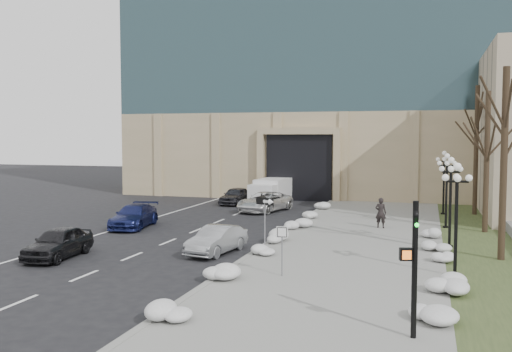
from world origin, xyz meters
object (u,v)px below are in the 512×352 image
at_px(car_c, 134,216).
at_px(lamppost_c, 447,180).
at_px(car_d, 265,202).
at_px(car_e, 236,196).
at_px(traffic_signal, 413,272).
at_px(keep_sign, 282,240).
at_px(lamppost_d, 444,174).
at_px(box_truck, 273,191).
at_px(lamppost_a, 456,204).
at_px(lamppost_b, 451,190).
at_px(car_b, 217,240).
at_px(car_a, 58,243).
at_px(one_way_sign, 268,208).
at_px(pedestrian, 381,213).

xyz_separation_m(car_c, lamppost_c, (19.07, 5.03, 2.35)).
distance_m(car_c, car_d, 11.50).
relative_size(car_e, traffic_signal, 1.07).
relative_size(keep_sign, lamppost_d, 0.45).
bearing_deg(lamppost_d, box_truck, 162.70).
height_order(car_d, lamppost_a, lamppost_a).
bearing_deg(lamppost_b, box_truck, 129.14).
distance_m(traffic_signal, lamppost_c, 21.02).
distance_m(car_b, lamppost_d, 20.96).
xyz_separation_m(car_c, lamppost_d, (19.07, 11.53, 2.35)).
xyz_separation_m(car_e, keep_sign, (10.08, -23.63, 0.85)).
xyz_separation_m(car_a, lamppost_c, (18.02, 14.29, 2.33)).
distance_m(car_d, traffic_signal, 28.36).
relative_size(keep_sign, lamppost_b, 0.45).
bearing_deg(lamppost_d, car_b, -122.29).
relative_size(car_d, traffic_signal, 1.35).
height_order(car_c, car_d, car_d).
height_order(one_way_sign, lamppost_c, lamppost_c).
xyz_separation_m(one_way_sign, lamppost_a, (8.57, -2.13, 0.74)).
height_order(car_c, one_way_sign, one_way_sign).
distance_m(box_truck, one_way_sign, 22.53).
height_order(car_c, lamppost_d, lamppost_d).
height_order(car_b, pedestrian, pedestrian).
bearing_deg(car_e, car_c, -95.96).
distance_m(car_e, keep_sign, 25.71).
bearing_deg(car_a, lamppost_b, 18.32).
bearing_deg(one_way_sign, car_d, 125.41).
relative_size(car_a, lamppost_a, 0.92).
xyz_separation_m(lamppost_c, lamppost_d, (0.00, 6.50, 0.00)).
bearing_deg(box_truck, one_way_sign, -71.11).
relative_size(car_a, car_e, 1.02).
bearing_deg(car_c, lamppost_c, 5.82).
relative_size(car_c, car_e, 1.16).
distance_m(car_d, car_e, 5.23).
bearing_deg(keep_sign, traffic_signal, -52.59).
bearing_deg(lamppost_c, lamppost_d, 90.00).
xyz_separation_m(pedestrian, lamppost_b, (3.90, -5.12, 2.01)).
distance_m(car_d, one_way_sign, 16.47).
xyz_separation_m(keep_sign, lamppost_a, (6.78, 2.04, 1.49)).
relative_size(lamppost_a, lamppost_d, 1.00).
distance_m(keep_sign, lamppost_b, 11.01).
bearing_deg(box_truck, lamppost_b, -46.40).
bearing_deg(traffic_signal, car_b, 118.94).
bearing_deg(one_way_sign, car_a, -141.13).
xyz_separation_m(keep_sign, lamppost_b, (6.78, 8.54, 1.49)).
bearing_deg(car_a, car_e, 82.06).
bearing_deg(lamppost_d, pedestrian, -116.33).
height_order(car_d, lamppost_b, lamppost_b).
relative_size(car_a, box_truck, 0.65).
distance_m(lamppost_a, lamppost_c, 13.00).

